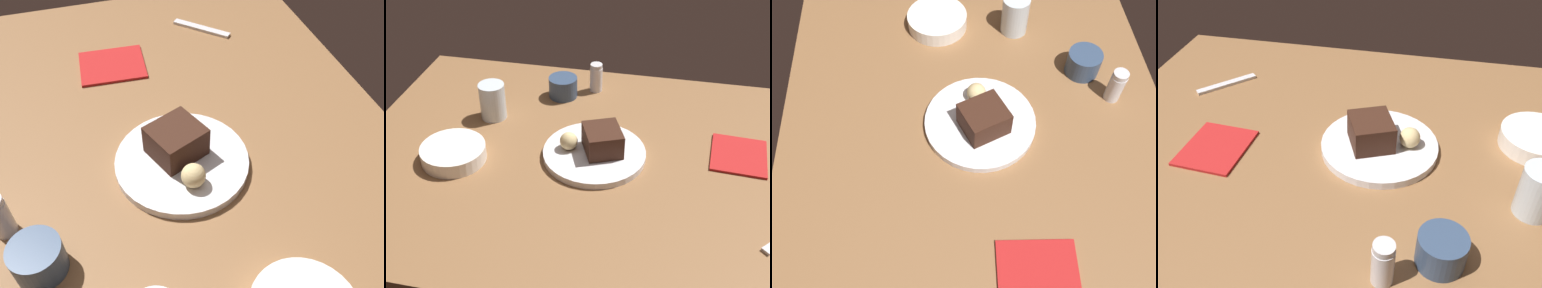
% 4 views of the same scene
% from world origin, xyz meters
% --- Properties ---
extents(dining_table, '(1.20, 0.84, 0.03)m').
position_xyz_m(dining_table, '(0.00, 0.00, 0.01)').
color(dining_table, brown).
rests_on(dining_table, ground).
extents(dessert_plate, '(0.24, 0.24, 0.02)m').
position_xyz_m(dessert_plate, '(-0.03, 0.01, 0.04)').
color(dessert_plate, silver).
rests_on(dessert_plate, dining_table).
extents(chocolate_cake_slice, '(0.11, 0.11, 0.06)m').
position_xyz_m(chocolate_cake_slice, '(-0.01, 0.01, 0.08)').
color(chocolate_cake_slice, '#381E14').
rests_on(chocolate_cake_slice, dessert_plate).
extents(bread_roll, '(0.04, 0.04, 0.04)m').
position_xyz_m(bread_roll, '(-0.09, 0.01, 0.07)').
color(bread_roll, '#DBC184').
rests_on(bread_roll, dessert_plate).
extents(coffee_cup, '(0.08, 0.08, 0.06)m').
position_xyz_m(coffee_cup, '(-0.16, 0.26, 0.06)').
color(coffee_cup, '#334766').
rests_on(coffee_cup, dining_table).
extents(dessert_spoon, '(0.12, 0.12, 0.01)m').
position_xyz_m(dessert_spoon, '(0.38, -0.16, 0.03)').
color(dessert_spoon, silver).
rests_on(dessert_spoon, dining_table).
extents(folded_napkin, '(0.13, 0.15, 0.01)m').
position_xyz_m(folded_napkin, '(0.30, 0.08, 0.03)').
color(folded_napkin, '#B21E1E').
rests_on(folded_napkin, dining_table).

